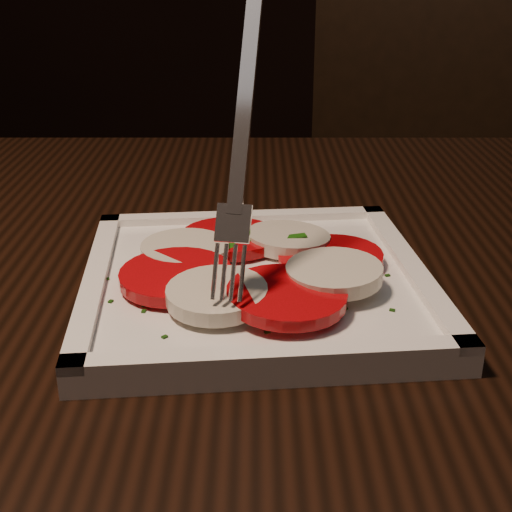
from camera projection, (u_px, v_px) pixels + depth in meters
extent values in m
cube|color=black|center=(348.00, 286.00, 0.57)|extent=(1.28, 0.92, 0.04)
cube|color=black|center=(390.00, 243.00, 1.38)|extent=(0.51, 0.51, 0.04)
cube|color=black|center=(416.00, 96.00, 1.44)|extent=(0.42, 0.14, 0.46)
cylinder|color=black|center=(271.00, 381.00, 1.38)|extent=(0.04, 0.04, 0.41)
cylinder|color=black|center=(462.00, 420.00, 1.27)|extent=(0.04, 0.04, 0.41)
cylinder|color=black|center=(320.00, 301.00, 1.69)|extent=(0.04, 0.04, 0.41)
cylinder|color=black|center=(477.00, 327.00, 1.58)|extent=(0.04, 0.04, 0.41)
cube|color=white|center=(256.00, 285.00, 0.51)|extent=(0.28, 0.28, 0.01)
cylinder|color=#B8040E|center=(330.00, 259.00, 0.52)|extent=(0.08, 0.08, 0.01)
cylinder|color=beige|center=(288.00, 239.00, 0.55)|extent=(0.07, 0.07, 0.02)
cylinder|color=#B8040E|center=(231.00, 238.00, 0.55)|extent=(0.08, 0.08, 0.01)
cylinder|color=beige|center=(185.00, 250.00, 0.52)|extent=(0.06, 0.06, 0.01)
cylinder|color=#B8040E|center=(176.00, 276.00, 0.48)|extent=(0.08, 0.08, 0.01)
cylinder|color=beige|center=(217.00, 295.00, 0.45)|extent=(0.06, 0.07, 0.01)
cylinder|color=#B8040E|center=(287.00, 296.00, 0.45)|extent=(0.08, 0.08, 0.01)
cylinder|color=beige|center=(334.00, 273.00, 0.47)|extent=(0.07, 0.06, 0.01)
cube|color=#1B580F|center=(221.00, 297.00, 0.45)|extent=(0.03, 0.03, 0.00)
cube|color=#1B580F|center=(303.00, 266.00, 0.49)|extent=(0.02, 0.04, 0.00)
cube|color=#1B580F|center=(230.00, 245.00, 0.53)|extent=(0.01, 0.03, 0.00)
cube|color=#1B580F|center=(248.00, 239.00, 0.54)|extent=(0.03, 0.02, 0.00)
cube|color=#1B580F|center=(289.00, 276.00, 0.48)|extent=(0.02, 0.04, 0.00)
cube|color=#1B580F|center=(288.00, 237.00, 0.54)|extent=(0.03, 0.02, 0.00)
cube|color=#143A0A|center=(165.00, 337.00, 0.42)|extent=(0.00, 0.00, 0.00)
cube|color=#143A0A|center=(387.00, 275.00, 0.50)|extent=(0.00, 0.00, 0.00)
cube|color=#143A0A|center=(294.00, 230.00, 0.58)|extent=(0.00, 0.00, 0.00)
cube|color=#143A0A|center=(195.00, 324.00, 0.44)|extent=(0.00, 0.00, 0.00)
cube|color=#143A0A|center=(225.00, 227.00, 0.59)|extent=(0.00, 0.00, 0.00)
cube|color=#143A0A|center=(147.00, 282.00, 0.49)|extent=(0.00, 0.00, 0.00)
cube|color=#143A0A|center=(165.00, 239.00, 0.56)|extent=(0.00, 0.00, 0.00)
cube|color=#143A0A|center=(107.00, 279.00, 0.50)|extent=(0.00, 0.00, 0.00)
cube|color=#143A0A|center=(345.00, 309.00, 0.46)|extent=(0.00, 0.00, 0.00)
cube|color=#143A0A|center=(267.00, 332.00, 0.43)|extent=(0.00, 0.00, 0.00)
cube|color=#143A0A|center=(149.00, 284.00, 0.49)|extent=(0.00, 0.00, 0.00)
cube|color=#143A0A|center=(185.00, 320.00, 0.44)|extent=(0.00, 0.00, 0.00)
cube|color=#143A0A|center=(354.00, 250.00, 0.54)|extent=(0.00, 0.00, 0.00)
cube|color=#143A0A|center=(392.00, 310.00, 0.45)|extent=(0.00, 0.00, 0.00)
cube|color=#143A0A|center=(144.00, 305.00, 0.46)|extent=(0.00, 0.00, 0.00)
cube|color=#143A0A|center=(211.00, 228.00, 0.59)|extent=(0.00, 0.00, 0.00)
cube|color=#143A0A|center=(165.00, 248.00, 0.55)|extent=(0.00, 0.00, 0.00)
cube|color=#143A0A|center=(371.00, 291.00, 0.48)|extent=(0.00, 0.00, 0.00)
cube|color=#143A0A|center=(200.00, 243.00, 0.56)|extent=(0.00, 0.00, 0.00)
cube|color=#143A0A|center=(310.00, 227.00, 0.59)|extent=(0.00, 0.00, 0.00)
cube|color=#143A0A|center=(144.00, 311.00, 0.45)|extent=(0.00, 0.00, 0.00)
cube|color=#143A0A|center=(111.00, 301.00, 0.47)|extent=(0.00, 0.00, 0.00)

